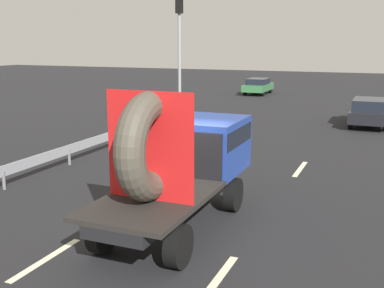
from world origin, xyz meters
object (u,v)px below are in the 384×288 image
object	(u,v)px
distant_sedan	(370,111)
traffic_light	(180,42)
flatbed_truck	(185,156)
oncoming_car	(258,86)

from	to	relation	value
distant_sedan	traffic_light	distance (m)	10.42
flatbed_truck	distant_sedan	world-z (taller)	flatbed_truck
traffic_light	distant_sedan	bearing A→B (deg)	14.33
traffic_light	oncoming_car	world-z (taller)	traffic_light
traffic_light	oncoming_car	xyz separation A→B (m)	(0.37, 14.77, -3.52)
distant_sedan	traffic_light	bearing A→B (deg)	-165.67
distant_sedan	oncoming_car	xyz separation A→B (m)	(-9.15, 12.34, -0.05)
oncoming_car	flatbed_truck	bearing A→B (deg)	-78.45
distant_sedan	traffic_light	size ratio (longest dim) A/B	0.65
flatbed_truck	oncoming_car	bearing A→B (deg)	101.55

